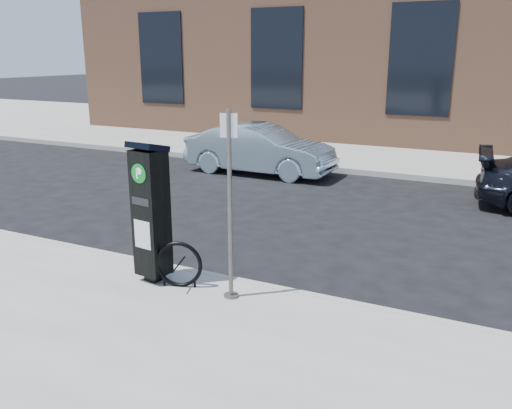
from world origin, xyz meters
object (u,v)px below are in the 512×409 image
Objects in this scene: parking_kiosk at (151,211)px; car_silver at (260,149)px; bike_rack at (179,265)px; sign_pole at (230,208)px.

car_silver is at bearing 112.71° from parking_kiosk.
parking_kiosk is 3.01× the size of bike_rack.
bike_rack is at bearing 3.08° from parking_kiosk.
sign_pole is 8.21m from car_silver.
car_silver is (-2.46, 7.54, 0.21)m from bike_rack.
sign_pole is at bearing -15.07° from bike_rack.
sign_pole reaches higher than parking_kiosk.
sign_pole reaches higher than car_silver.
sign_pole is 3.71× the size of bike_rack.
bike_rack is 7.94m from car_silver.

